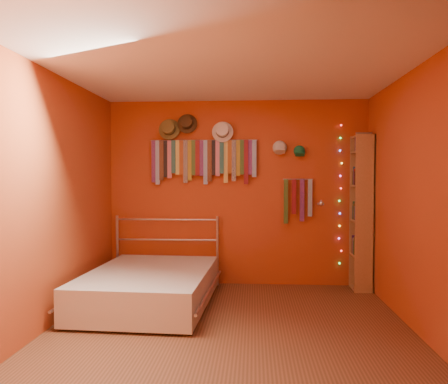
% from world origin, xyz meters
% --- Properties ---
extents(ground, '(3.50, 3.50, 0.00)m').
position_xyz_m(ground, '(0.00, 0.00, 0.00)').
color(ground, '#56351D').
rests_on(ground, ground).
extents(back_wall, '(3.50, 0.02, 2.50)m').
position_xyz_m(back_wall, '(0.00, 1.75, 1.25)').
color(back_wall, '#AE351C').
rests_on(back_wall, ground).
extents(right_wall, '(0.02, 3.50, 2.50)m').
position_xyz_m(right_wall, '(1.75, 0.00, 1.25)').
color(right_wall, '#AE351C').
rests_on(right_wall, ground).
extents(left_wall, '(0.02, 3.50, 2.50)m').
position_xyz_m(left_wall, '(-1.75, 0.00, 1.25)').
color(left_wall, '#AE351C').
rests_on(left_wall, ground).
extents(ceiling, '(3.50, 3.50, 0.02)m').
position_xyz_m(ceiling, '(0.00, 0.00, 2.50)').
color(ceiling, white).
rests_on(ceiling, back_wall).
extents(tie_rack, '(1.45, 0.03, 0.61)m').
position_xyz_m(tie_rack, '(-0.46, 1.68, 1.71)').
color(tie_rack, '#B6B6BB').
rests_on(tie_rack, back_wall).
extents(small_tie_rack, '(0.40, 0.03, 0.60)m').
position_xyz_m(small_tie_rack, '(0.81, 1.69, 1.19)').
color(small_tie_rack, '#B6B6BB').
rests_on(small_tie_rack, back_wall).
extents(fedora_olive, '(0.29, 0.16, 0.29)m').
position_xyz_m(fedora_olive, '(-0.92, 1.65, 2.12)').
color(fedora_olive, brown).
rests_on(fedora_olive, back_wall).
extents(fedora_brown, '(0.27, 0.15, 0.27)m').
position_xyz_m(fedora_brown, '(-0.67, 1.66, 2.19)').
color(fedora_brown, '#402C16').
rests_on(fedora_brown, back_wall).
extents(fedora_white, '(0.29, 0.16, 0.28)m').
position_xyz_m(fedora_white, '(-0.19, 1.65, 2.08)').
color(fedora_white, white).
rests_on(fedora_white, back_wall).
extents(cap_white, '(0.18, 0.23, 0.18)m').
position_xyz_m(cap_white, '(0.57, 1.70, 1.86)').
color(cap_white, silver).
rests_on(cap_white, back_wall).
extents(cap_green, '(0.17, 0.21, 0.17)m').
position_xyz_m(cap_green, '(0.83, 1.70, 1.81)').
color(cap_green, '#197241').
rests_on(cap_green, back_wall).
extents(fairy_lights, '(0.06, 0.02, 1.87)m').
position_xyz_m(fairy_lights, '(1.38, 1.71, 1.23)').
color(fairy_lights, '#FF3333').
rests_on(fairy_lights, back_wall).
extents(reading_lamp, '(0.07, 0.28, 0.08)m').
position_xyz_m(reading_lamp, '(1.10, 1.53, 1.12)').
color(reading_lamp, '#B6B6BB').
rests_on(reading_lamp, back_wall).
extents(bookshelf, '(0.25, 0.34, 2.00)m').
position_xyz_m(bookshelf, '(1.66, 1.53, 1.02)').
color(bookshelf, olive).
rests_on(bookshelf, ground).
extents(bed, '(1.49, 1.97, 0.94)m').
position_xyz_m(bed, '(-0.95, 0.67, 0.22)').
color(bed, '#B6B6BB').
rests_on(bed, ground).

